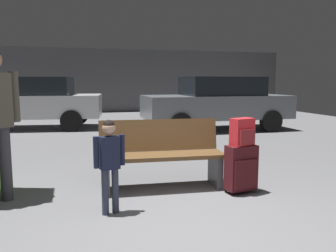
{
  "coord_description": "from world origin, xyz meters",
  "views": [
    {
      "loc": [
        -0.99,
        -2.73,
        1.4
      ],
      "look_at": [
        0.13,
        1.3,
        0.85
      ],
      "focal_mm": 36.82,
      "sensor_mm": 36.0,
      "label": 1
    }
  ],
  "objects_px": {
    "parked_car_near": "(217,102)",
    "parked_car_far": "(31,101)",
    "backpack_bright": "(242,132)",
    "bench": "(161,154)",
    "suitcase": "(241,168)",
    "child": "(109,157)"
  },
  "relations": [
    {
      "from": "backpack_bright",
      "to": "parked_car_near",
      "type": "relative_size",
      "value": 0.08
    },
    {
      "from": "suitcase",
      "to": "parked_car_near",
      "type": "distance_m",
      "value": 5.68
    },
    {
      "from": "bench",
      "to": "parked_car_near",
      "type": "distance_m",
      "value": 5.62
    },
    {
      "from": "suitcase",
      "to": "child",
      "type": "xyz_separation_m",
      "value": [
        -1.66,
        -0.25,
        0.3
      ]
    },
    {
      "from": "parked_car_near",
      "to": "parked_car_far",
      "type": "bearing_deg",
      "value": 161.79
    },
    {
      "from": "bench",
      "to": "parked_car_far",
      "type": "distance_m",
      "value": 6.9
    },
    {
      "from": "suitcase",
      "to": "parked_car_far",
      "type": "bearing_deg",
      "value": 114.48
    },
    {
      "from": "parked_car_near",
      "to": "parked_car_far",
      "type": "distance_m",
      "value": 5.44
    },
    {
      "from": "suitcase",
      "to": "parked_car_far",
      "type": "height_order",
      "value": "parked_car_far"
    },
    {
      "from": "backpack_bright",
      "to": "parked_car_near",
      "type": "height_order",
      "value": "parked_car_near"
    },
    {
      "from": "parked_car_near",
      "to": "parked_car_far",
      "type": "height_order",
      "value": "same"
    },
    {
      "from": "bench",
      "to": "parked_car_far",
      "type": "height_order",
      "value": "parked_car_far"
    },
    {
      "from": "suitcase",
      "to": "child",
      "type": "bearing_deg",
      "value": -171.47
    },
    {
      "from": "bench",
      "to": "parked_car_near",
      "type": "relative_size",
      "value": 0.4
    },
    {
      "from": "child",
      "to": "parked_car_near",
      "type": "relative_size",
      "value": 0.24
    },
    {
      "from": "suitcase",
      "to": "parked_car_near",
      "type": "height_order",
      "value": "parked_car_near"
    },
    {
      "from": "bench",
      "to": "suitcase",
      "type": "height_order",
      "value": "bench"
    },
    {
      "from": "suitcase",
      "to": "backpack_bright",
      "type": "height_order",
      "value": "backpack_bright"
    },
    {
      "from": "backpack_bright",
      "to": "parked_car_near",
      "type": "xyz_separation_m",
      "value": [
        1.98,
        5.3,
        0.03
      ]
    },
    {
      "from": "parked_car_near",
      "to": "suitcase",
      "type": "bearing_deg",
      "value": -110.49
    },
    {
      "from": "backpack_bright",
      "to": "bench",
      "type": "bearing_deg",
      "value": 151.38
    },
    {
      "from": "backpack_bright",
      "to": "suitcase",
      "type": "bearing_deg",
      "value": 161.83
    }
  ]
}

